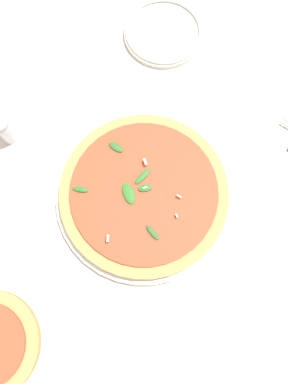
% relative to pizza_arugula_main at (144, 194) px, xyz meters
% --- Properties ---
extents(ground_plane, '(6.00, 6.00, 0.00)m').
position_rel_pizza_arugula_main_xyz_m(ground_plane, '(-0.01, 0.04, -0.02)').
color(ground_plane, beige).
extents(pizza_arugula_main, '(0.35, 0.35, 0.05)m').
position_rel_pizza_arugula_main_xyz_m(pizza_arugula_main, '(0.00, 0.00, 0.00)').
color(pizza_arugula_main, silver).
rests_on(pizza_arugula_main, ground_plane).
extents(side_plate_white, '(0.18, 0.18, 0.02)m').
position_rel_pizza_arugula_main_xyz_m(side_plate_white, '(0.26, -0.27, -0.01)').
color(side_plate_white, silver).
rests_on(side_plate_white, ground_plane).
extents(shaker_pepper, '(0.03, 0.03, 0.07)m').
position_rel_pizza_arugula_main_xyz_m(shaker_pepper, '(0.27, 0.13, 0.02)').
color(shaker_pepper, silver).
rests_on(shaker_pepper, ground_plane).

